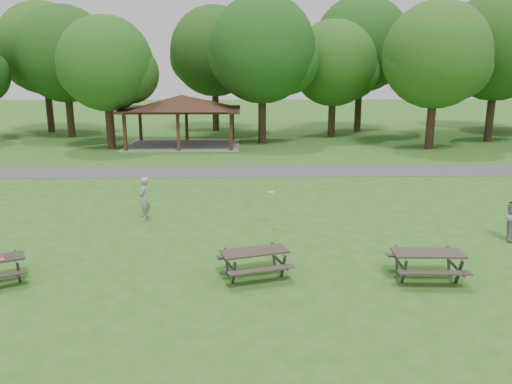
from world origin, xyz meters
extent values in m
plane|color=#2C5E1B|center=(0.00, 0.00, 0.00)|extent=(160.00, 160.00, 0.00)
cube|color=#434346|center=(0.00, 14.00, 0.01)|extent=(120.00, 3.20, 0.02)
cube|color=#332012|center=(-7.70, 21.30, 1.30)|extent=(0.22, 0.22, 2.60)
cube|color=#322012|center=(-7.70, 26.70, 1.30)|extent=(0.22, 0.22, 2.60)
cube|color=#3D2216|center=(-4.00, 21.30, 1.30)|extent=(0.22, 0.22, 2.60)
cube|color=#392015|center=(-4.00, 26.70, 1.30)|extent=(0.22, 0.22, 2.60)
cube|color=#311E11|center=(-0.30, 21.30, 1.30)|extent=(0.22, 0.22, 2.60)
cube|color=#342013|center=(-0.30, 26.70, 1.30)|extent=(0.22, 0.22, 2.60)
cube|color=black|center=(-4.00, 24.00, 2.68)|extent=(8.60, 6.60, 0.16)
pyramid|color=#321C14|center=(-4.00, 24.00, 3.26)|extent=(7.01, 7.01, 1.00)
cube|color=gray|center=(-4.00, 24.00, 0.01)|extent=(8.40, 6.40, 0.03)
cylinder|color=#2E2014|center=(-14.00, 29.00, 1.92)|extent=(0.60, 0.60, 3.85)
sphere|color=#174012|center=(-14.00, 29.00, 6.77)|extent=(7.80, 7.80, 7.80)
sphere|color=#134414|center=(-12.25, 29.30, 5.99)|extent=(5.07, 5.07, 5.07)
sphere|color=#194413|center=(-15.56, 28.80, 6.19)|extent=(4.68, 4.68, 4.68)
cylinder|color=black|center=(-9.00, 22.50, 1.75)|extent=(0.60, 0.60, 3.50)
sphere|color=#1C4C15|center=(-9.00, 22.50, 5.97)|extent=(6.60, 6.60, 6.60)
sphere|color=#194614|center=(-7.52, 22.80, 5.31)|extent=(4.29, 4.29, 4.29)
sphere|color=#214D16|center=(-10.32, 22.30, 5.48)|extent=(3.96, 3.96, 3.96)
cylinder|color=black|center=(2.00, 25.00, 2.01)|extent=(0.60, 0.60, 4.02)
sphere|color=#154313|center=(2.00, 25.00, 7.02)|extent=(8.00, 8.00, 8.00)
sphere|color=#164914|center=(3.80, 25.30, 6.22)|extent=(5.20, 5.20, 5.20)
sphere|color=#194614|center=(0.40, 24.80, 6.42)|extent=(4.80, 4.80, 4.80)
cylinder|color=black|center=(8.00, 28.50, 1.72)|extent=(0.60, 0.60, 3.43)
sphere|color=#1E4D16|center=(8.00, 28.50, 6.05)|extent=(7.00, 7.00, 7.00)
sphere|color=#1D4B15|center=(9.57, 28.80, 5.36)|extent=(4.55, 4.55, 4.55)
sphere|color=#164E16|center=(6.60, 28.30, 5.53)|extent=(4.20, 4.20, 4.20)
cylinder|color=black|center=(14.00, 22.00, 1.89)|extent=(0.60, 0.60, 3.78)
sphere|color=#204D16|center=(14.00, 22.00, 6.55)|extent=(7.40, 7.40, 7.40)
sphere|color=#184A15|center=(15.66, 22.30, 5.81)|extent=(4.81, 4.81, 4.81)
sphere|color=#1C4D16|center=(12.52, 21.80, 6.00)|extent=(4.44, 4.44, 4.44)
cylinder|color=black|center=(20.00, 25.50, 2.10)|extent=(0.60, 0.60, 4.20)
sphere|color=#184012|center=(20.00, 25.50, 7.27)|extent=(8.20, 8.20, 8.20)
sphere|color=#144614|center=(18.36, 25.30, 6.66)|extent=(4.92, 4.92, 4.92)
cylinder|color=black|center=(-17.00, 32.50, 2.19)|extent=(0.60, 0.60, 4.38)
sphere|color=#1F4C15|center=(-17.00, 32.50, 7.38)|extent=(8.00, 8.00, 8.00)
sphere|color=#1B4714|center=(-15.20, 32.80, 6.58)|extent=(5.20, 5.20, 5.20)
sphere|color=#224F16|center=(-18.60, 32.30, 6.78)|extent=(4.80, 4.80, 4.80)
cylinder|color=black|center=(-2.00, 33.00, 2.06)|extent=(0.60, 0.60, 4.13)
sphere|color=#194112|center=(-2.00, 33.00, 7.13)|extent=(8.00, 8.00, 8.00)
sphere|color=#184B15|center=(-0.20, 33.30, 6.33)|extent=(5.20, 5.20, 5.20)
sphere|color=#1E4A15|center=(-3.60, 32.80, 6.53)|extent=(4.80, 4.80, 4.80)
cylinder|color=black|center=(11.00, 32.00, 2.27)|extent=(0.60, 0.60, 4.55)
sphere|color=#164112|center=(11.00, 32.00, 7.70)|extent=(8.40, 8.40, 8.40)
sphere|color=#143F12|center=(12.89, 32.30, 6.86)|extent=(5.46, 5.46, 5.46)
sphere|color=#1C4B15|center=(9.32, 31.80, 7.07)|extent=(5.04, 5.04, 5.04)
cylinder|color=black|center=(24.00, 33.50, 2.13)|extent=(0.60, 0.60, 4.27)
sphere|color=#174714|center=(24.00, 33.50, 7.27)|extent=(8.00, 8.00, 8.00)
sphere|color=#1C4814|center=(22.40, 33.30, 6.67)|extent=(4.80, 4.80, 4.80)
cube|color=#3B3B3D|center=(-5.51, -0.93, 0.34)|extent=(0.21, 0.34, 0.74)
cube|color=#3E3E41|center=(-5.83, -0.30, 0.34)|extent=(0.21, 0.34, 0.74)
cube|color=#434345|center=(-5.67, -0.61, 0.37)|extent=(0.68, 1.25, 0.05)
cube|color=white|center=(-5.97, -0.89, 0.75)|extent=(0.25, 0.25, 0.07)
cube|color=red|center=(-5.97, -0.89, 0.79)|extent=(0.26, 0.26, 0.01)
cube|color=#312823|center=(0.85, -0.58, 0.75)|extent=(1.96, 1.22, 0.05)
cube|color=#332B25|center=(1.02, -1.16, 0.44)|extent=(1.83, 0.77, 0.04)
cube|color=#29231E|center=(0.67, 0.00, 0.44)|extent=(1.83, 0.77, 0.04)
cube|color=#3F3F42|center=(0.28, -1.15, 0.37)|extent=(0.17, 0.39, 0.80)
cube|color=#3D3D3F|center=(0.06, -0.42, 0.37)|extent=(0.17, 0.39, 0.80)
cube|color=#3B3B3D|center=(0.17, -0.78, 0.40)|extent=(0.48, 1.45, 0.05)
cube|color=#424245|center=(1.63, -0.75, 0.37)|extent=(0.17, 0.39, 0.80)
cube|color=#47474A|center=(1.41, -0.02, 0.37)|extent=(0.17, 0.39, 0.80)
cube|color=#444447|center=(1.52, -0.38, 0.40)|extent=(0.48, 1.45, 0.05)
cube|color=#322B24|center=(5.58, -0.88, 0.77)|extent=(1.93, 0.84, 0.05)
cube|color=#2E2621|center=(5.55, -1.51, 0.46)|extent=(1.91, 0.36, 0.04)
cube|color=#322B24|center=(5.61, -0.26, 0.46)|extent=(1.91, 0.36, 0.04)
cube|color=#434346|center=(4.84, -1.24, 0.39)|extent=(0.08, 0.40, 0.82)
cube|color=#444447|center=(4.87, -0.45, 0.39)|extent=(0.08, 0.40, 0.82)
cube|color=#404042|center=(4.85, -0.85, 0.42)|extent=(0.14, 1.54, 0.05)
cube|color=#38383A|center=(6.29, -1.31, 0.39)|extent=(0.08, 0.40, 0.82)
cube|color=#444447|center=(6.33, -0.52, 0.39)|extent=(0.08, 0.40, 0.82)
cube|color=#454548|center=(6.31, -0.92, 0.42)|extent=(0.14, 1.54, 0.05)
cylinder|color=yellow|center=(1.56, 3.99, 1.30)|extent=(0.34, 0.34, 0.02)
imported|color=#97979A|center=(-3.27, 5.04, 0.82)|extent=(0.44, 0.63, 1.64)
camera|label=1|loc=(0.56, -13.56, 5.68)|focal=35.00mm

